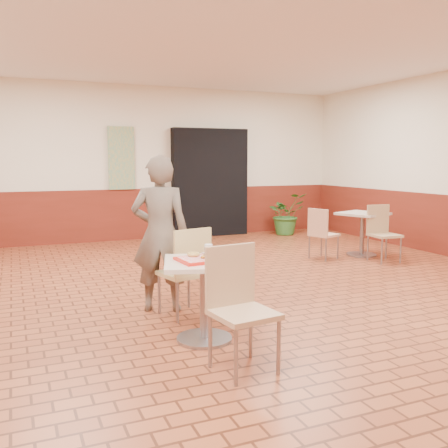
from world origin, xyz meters
name	(u,v)px	position (x,y,z in m)	size (l,w,h in m)	color
room_shell	(272,167)	(0.00, 0.00, 1.50)	(8.01, 10.01, 3.01)	brown
wainscot_band	(271,259)	(0.00, 0.00, 0.50)	(8.00, 10.00, 1.00)	maroon
corridor_doorway	(210,183)	(1.20, 4.88, 1.10)	(1.60, 0.22, 2.20)	black
promo_poster	(121,158)	(-0.60, 4.94, 1.60)	(0.50, 0.03, 1.20)	gray
main_table	(204,287)	(-1.06, -0.75, 0.48)	(0.67, 0.67, 0.71)	beige
chair_main_front	(238,301)	(-1.02, -1.39, 0.52)	(0.48, 0.48, 0.93)	tan
chair_main_back	(187,267)	(-0.98, -0.06, 0.51)	(0.50, 0.50, 0.91)	#D8C581
customer	(160,234)	(-1.16, 0.26, 0.81)	(0.59, 0.39, 1.62)	#655A4E
serving_tray	(204,259)	(-1.06, -0.75, 0.72)	(0.44, 0.34, 0.03)	red
ring_donut	(193,254)	(-1.12, -0.65, 0.76)	(0.11, 0.11, 0.03)	gold
long_john_donut	(210,255)	(-1.02, -0.78, 0.76)	(0.16, 0.08, 0.05)	gold
paper_cup	(208,249)	(-0.97, -0.63, 0.79)	(0.07, 0.07, 0.09)	silver
second_table	(362,227)	(2.72, 1.89, 0.48)	(0.67, 0.67, 0.71)	#BDAD98
chair_second_left	(321,231)	(1.92, 1.89, 0.45)	(0.48, 0.48, 0.81)	#DCA884
chair_second_front	(382,230)	(2.72, 1.42, 0.49)	(0.42, 0.42, 0.87)	tan
potted_plant	(286,214)	(2.73, 4.40, 0.44)	(0.79, 0.68, 0.87)	#2F6528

